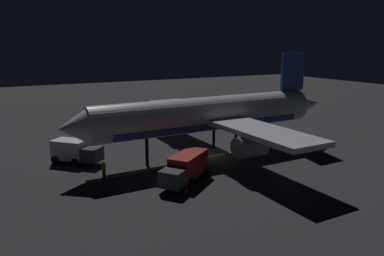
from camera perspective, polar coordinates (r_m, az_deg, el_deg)
The scene contains 10 objects.
ground_plane at distance 43.46m, azimuth 2.34°, elevation -4.36°, with size 180.00×180.00×0.20m, color #313135.
apron_guide_stripe at distance 40.78m, azimuth -1.83°, elevation -5.36°, with size 0.24×21.43×0.01m, color gold.
airliner at distance 42.59m, azimuth 3.04°, elevation 1.97°, with size 29.52×34.06×11.66m.
baggage_truck at distance 42.31m, azimuth -17.49°, elevation -3.49°, with size 5.33×5.24×2.54m.
catering_truck at distance 35.02m, azimuth -0.95°, elevation -6.15°, with size 5.54×6.41×2.58m.
ground_crew_worker at distance 36.75m, azimuth -13.36°, elevation -6.31°, with size 0.40×0.40×1.74m.
traffic_cone_near_left at distance 32.88m, azimuth -0.93°, elevation -9.44°, with size 0.50×0.50×0.55m.
traffic_cone_near_right at distance 38.26m, azimuth 2.76°, elevation -6.22°, with size 0.50×0.50×0.55m.
traffic_cone_under_wing at distance 42.91m, azimuth -1.74°, elevation -4.10°, with size 0.50×0.50×0.55m.
traffic_cone_far at distance 36.20m, azimuth -2.76°, elevation -7.33°, with size 0.50×0.50×0.55m.
Camera 1 is at (-35.84, 21.04, 12.63)m, focal length 34.83 mm.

